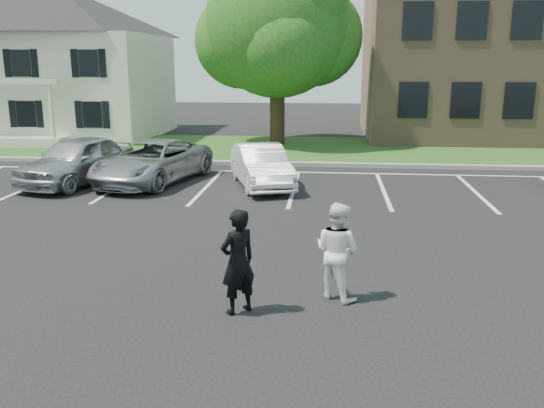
% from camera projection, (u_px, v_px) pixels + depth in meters
% --- Properties ---
extents(ground_plane, '(90.00, 90.00, 0.00)m').
position_uv_depth(ground_plane, '(267.00, 284.00, 10.46)').
color(ground_plane, black).
rests_on(ground_plane, ground).
extents(curb, '(40.00, 0.30, 0.15)m').
position_uv_depth(curb, '(300.00, 164.00, 22.02)').
color(curb, gray).
rests_on(curb, ground).
extents(grass_strip, '(44.00, 8.00, 0.08)m').
position_uv_depth(grass_strip, '(305.00, 149.00, 25.89)').
color(grass_strip, '#2B4517').
rests_on(grass_strip, ground).
extents(stall_lines, '(34.00, 5.36, 0.01)m').
position_uv_depth(stall_lines, '(338.00, 183.00, 18.97)').
color(stall_lines, silver).
rests_on(stall_lines, ground).
extents(house, '(10.30, 9.22, 7.60)m').
position_uv_depth(house, '(61.00, 62.00, 30.05)').
color(house, beige).
rests_on(house, ground).
extents(tree, '(7.80, 7.20, 8.80)m').
position_uv_depth(tree, '(280.00, 28.00, 26.25)').
color(tree, black).
rests_on(tree, ground).
extents(man_black_suit, '(0.74, 0.73, 1.72)m').
position_uv_depth(man_black_suit, '(238.00, 262.00, 9.09)').
color(man_black_suit, black).
rests_on(man_black_suit, ground).
extents(man_white_shirt, '(1.03, 0.99, 1.68)m').
position_uv_depth(man_white_shirt, '(337.00, 251.00, 9.67)').
color(man_white_shirt, white).
rests_on(man_white_shirt, ground).
extents(car_silver_west, '(2.91, 4.86, 1.55)m').
position_uv_depth(car_silver_west, '(77.00, 160.00, 18.74)').
color(car_silver_west, '#ACACB0').
rests_on(car_silver_west, ground).
extents(car_silver_minivan, '(3.48, 5.40, 1.38)m').
position_uv_depth(car_silver_minivan, '(152.00, 162.00, 18.94)').
color(car_silver_minivan, '#999BA1').
rests_on(car_silver_minivan, ground).
extents(car_white_sedan, '(2.60, 4.26, 1.33)m').
position_uv_depth(car_white_sedan, '(261.00, 166.00, 18.37)').
color(car_white_sedan, silver).
rests_on(car_white_sedan, ground).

